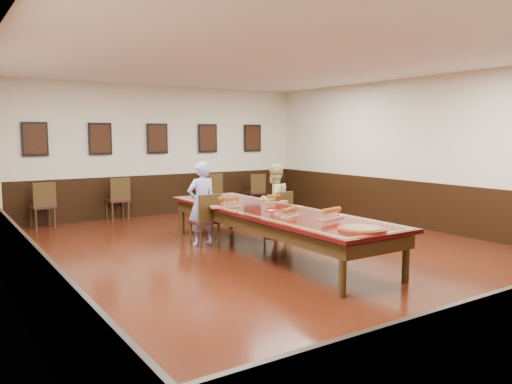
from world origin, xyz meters
TOP-DOWN VIEW (x-y plane):
  - floor at (0.00, 0.00)m, footprint 8.00×10.00m
  - ceiling at (0.00, 0.00)m, footprint 8.00×10.00m
  - wall_back at (0.00, 5.01)m, footprint 8.00×0.02m
  - wall_left at (-4.01, 0.00)m, footprint 0.02×10.00m
  - wall_right at (4.01, 0.00)m, footprint 0.02×10.00m
  - chair_man at (-0.67, 1.17)m, footprint 0.46×0.50m
  - chair_woman at (0.84, 1.03)m, footprint 0.48×0.51m
  - spare_chair_a at (-2.78, 4.62)m, footprint 0.52×0.56m
  - spare_chair_b at (-1.11, 4.74)m, footprint 0.49×0.53m
  - spare_chair_c at (1.26, 4.56)m, footprint 0.50×0.54m
  - spare_chair_d at (2.64, 4.57)m, footprint 0.50×0.53m
  - person_man at (-0.67, 1.27)m, footprint 0.57×0.38m
  - person_woman at (0.83, 1.12)m, footprint 0.77×0.63m
  - pink_phone at (0.60, 0.05)m, footprint 0.11×0.15m
  - wainscoting at (0.00, 0.00)m, footprint 8.00×10.00m
  - conference_table at (0.00, 0.00)m, footprint 1.40×5.00m
  - posters at (0.00, 4.94)m, footprint 6.14×0.04m
  - flight_a at (-0.50, 0.66)m, footprint 0.54×0.25m
  - flight_b at (0.53, 0.66)m, footprint 0.44×0.14m
  - flight_c at (-0.20, -0.76)m, footprint 0.43×0.29m
  - flight_d at (0.18, -1.25)m, footprint 0.50×0.25m
  - red_plate_grp at (-0.12, -0.13)m, footprint 0.18×0.18m
  - carved_platter at (-0.08, -2.14)m, footprint 0.74×0.74m

SIDE VIEW (x-z plane):
  - floor at x=0.00m, z-range -0.02..0.00m
  - chair_woman at x=0.84m, z-range 0.00..0.91m
  - spare_chair_d at x=2.64m, z-range 0.00..0.94m
  - chair_man at x=-0.67m, z-range 0.00..0.95m
  - spare_chair_a at x=-2.78m, z-range 0.00..0.99m
  - wainscoting at x=0.00m, z-range 0.00..1.00m
  - spare_chair_b at x=-1.11m, z-range 0.00..1.00m
  - spare_chair_c at x=1.26m, z-range 0.00..1.01m
  - conference_table at x=0.00m, z-range 0.23..0.99m
  - person_woman at x=0.83m, z-range 0.00..1.43m
  - pink_phone at x=0.60m, z-range 0.75..0.76m
  - red_plate_grp at x=-0.12m, z-range 0.75..0.77m
  - person_man at x=-0.67m, z-range 0.00..1.52m
  - carved_platter at x=-0.08m, z-range 0.75..0.80m
  - flight_c at x=-0.20m, z-range 0.74..0.90m
  - flight_b at x=0.53m, z-range 0.74..0.91m
  - flight_d at x=0.18m, z-range 0.74..0.92m
  - flight_a at x=-0.50m, z-range 0.74..0.94m
  - wall_back at x=0.00m, z-range 0.00..3.20m
  - wall_left at x=-4.01m, z-range 0.00..3.20m
  - wall_right at x=4.01m, z-range 0.00..3.20m
  - posters at x=0.00m, z-range 1.53..2.27m
  - ceiling at x=0.00m, z-range 3.20..3.22m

